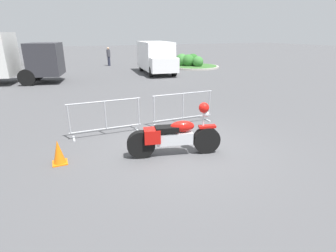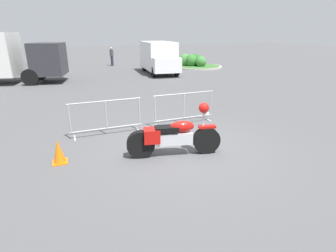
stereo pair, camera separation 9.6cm
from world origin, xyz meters
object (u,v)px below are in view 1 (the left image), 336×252
Objects in this scene: crowd_barrier_far at (183,108)px; parked_car_tan at (7,58)px; crowd_barrier_near at (106,117)px; pedestrian at (109,56)px; traffic_cone at (58,152)px; parked_car_silver at (38,57)px; motorcycle at (174,136)px; delivery_van at (156,57)px.

crowd_barrier_far is 23.24m from parked_car_tan.
pedestrian is (3.78, 17.66, 0.37)m from crowd_barrier_near.
parked_car_silver is at bearing 92.24° from traffic_cone.
motorcycle is 0.45× the size of delivery_van.
delivery_van is 6.60m from pedestrian.
delivery_van is at bearing 59.82° from traffic_cone.
delivery_van is 3.07× the size of pedestrian.
delivery_van is at bearing 84.62° from motorcycle.
crowd_barrier_near is 2.60m from crowd_barrier_far.
crowd_barrier_near is 18.07m from pedestrian.
motorcycle is 24.87m from parked_car_tan.
delivery_van is at bearing 73.03° from crowd_barrier_far.
crowd_barrier_near is (-1.30, 2.10, 0.04)m from motorcycle.
crowd_barrier_far is 12.04m from delivery_van.
parked_car_silver reaches higher than crowd_barrier_far.
motorcycle is 14.44m from delivery_van.
parked_car_tan is at bearing 98.79° from traffic_cone.
crowd_barrier_near is 1.00× the size of crowd_barrier_far.
crowd_barrier_far is at bearing -10.44° from delivery_van.
parked_car_silver is 2.46× the size of pedestrian.
crowd_barrier_near reaches higher than traffic_cone.
delivery_van is 1.25× the size of parked_car_tan.
traffic_cone is (-7.51, -12.92, -0.95)m from delivery_van.
motorcycle is at bearing -121.77° from crowd_barrier_far.
crowd_barrier_far is at bearing 19.59° from traffic_cone.
crowd_barrier_near is 13.04m from delivery_van.
traffic_cone is (0.90, -23.06, -0.40)m from parked_car_silver.
crowd_barrier_far is 0.52× the size of parked_car_tan.
pedestrian is (2.48, 19.77, 0.41)m from motorcycle.
motorcycle is 3.99× the size of traffic_cone.
delivery_van is 14.98m from traffic_cone.
crowd_barrier_far is at bearing 72.33° from motorcycle.
crowd_barrier_far reaches higher than traffic_cone.
parked_car_tan reaches higher than crowd_barrier_near.
crowd_barrier_far is 22.18m from parked_car_silver.
parked_car_tan is 9.79m from pedestrian.
crowd_barrier_near is 2.02m from traffic_cone.
parked_car_tan is (-11.13, 10.45, -0.56)m from delivery_van.
pedestrian is at bearing 86.18° from crowd_barrier_far.
parked_car_tan is at bearing 118.82° from motorcycle.
motorcycle is at bearing -172.12° from parked_car_tan.
pedestrian reaches higher than crowd_barrier_far.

